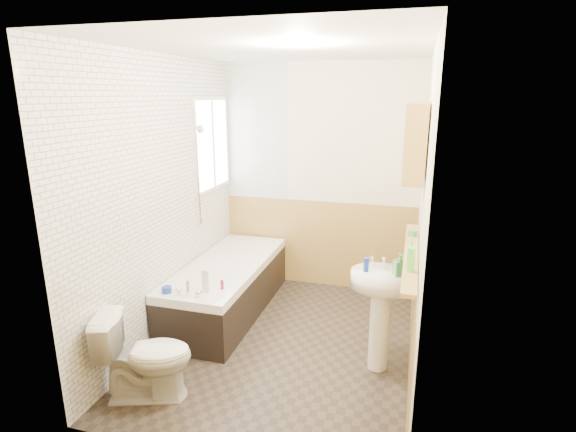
# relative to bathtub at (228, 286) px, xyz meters

# --- Properties ---
(floor) EXTENTS (2.80, 2.80, 0.00)m
(floor) POSITION_rel_bathtub_xyz_m (0.73, -0.46, -0.27)
(floor) COLOR #2C251F
(floor) RESTS_ON ground
(ceiling) EXTENTS (2.80, 2.80, 0.00)m
(ceiling) POSITION_rel_bathtub_xyz_m (0.73, -0.46, 2.23)
(ceiling) COLOR white
(ceiling) RESTS_ON ground
(wall_back) EXTENTS (2.20, 0.02, 2.50)m
(wall_back) POSITION_rel_bathtub_xyz_m (0.73, 0.95, 0.98)
(wall_back) COLOR #F4EACA
(wall_back) RESTS_ON ground
(wall_front) EXTENTS (2.20, 0.02, 2.50)m
(wall_front) POSITION_rel_bathtub_xyz_m (0.73, -1.87, 0.98)
(wall_front) COLOR #F4EACA
(wall_front) RESTS_ON ground
(wall_left) EXTENTS (0.02, 2.80, 2.50)m
(wall_left) POSITION_rel_bathtub_xyz_m (-0.38, -0.46, 0.98)
(wall_left) COLOR #F4EACA
(wall_left) RESTS_ON ground
(wall_right) EXTENTS (0.02, 2.80, 2.50)m
(wall_right) POSITION_rel_bathtub_xyz_m (1.84, -0.46, 0.98)
(wall_right) COLOR #F4EACA
(wall_right) RESTS_ON ground
(wainscot_right) EXTENTS (0.01, 2.80, 1.00)m
(wainscot_right) POSITION_rel_bathtub_xyz_m (1.82, -0.46, 0.23)
(wainscot_right) COLOR tan
(wainscot_right) RESTS_ON wall_right
(wainscot_front) EXTENTS (2.20, 0.01, 1.00)m
(wainscot_front) POSITION_rel_bathtub_xyz_m (0.73, -1.85, 0.23)
(wainscot_front) COLOR tan
(wainscot_front) RESTS_ON wall_front
(wainscot_back) EXTENTS (2.20, 0.01, 1.00)m
(wainscot_back) POSITION_rel_bathtub_xyz_m (0.73, 0.93, 0.23)
(wainscot_back) COLOR tan
(wainscot_back) RESTS_ON wall_back
(tile_cladding_left) EXTENTS (0.01, 2.80, 2.50)m
(tile_cladding_left) POSITION_rel_bathtub_xyz_m (-0.36, -0.46, 0.98)
(tile_cladding_left) COLOR white
(tile_cladding_left) RESTS_ON wall_left
(tile_return_back) EXTENTS (0.75, 0.01, 1.50)m
(tile_return_back) POSITION_rel_bathtub_xyz_m (0.01, 0.93, 1.48)
(tile_return_back) COLOR white
(tile_return_back) RESTS_ON wall_back
(window) EXTENTS (0.03, 0.79, 0.99)m
(window) POSITION_rel_bathtub_xyz_m (-0.33, 0.49, 1.38)
(window) COLOR white
(window) RESTS_ON wall_left
(bathtub) EXTENTS (0.70, 1.80, 0.66)m
(bathtub) POSITION_rel_bathtub_xyz_m (0.00, 0.00, 0.00)
(bathtub) COLOR black
(bathtub) RESTS_ON floor
(shower_riser) EXTENTS (0.10, 0.08, 1.16)m
(shower_riser) POSITION_rel_bathtub_xyz_m (-0.31, 0.10, 1.28)
(shower_riser) COLOR silver
(shower_riser) RESTS_ON wall_left
(toilet) EXTENTS (0.75, 0.57, 0.65)m
(toilet) POSITION_rel_bathtub_xyz_m (-0.03, -1.42, 0.05)
(toilet) COLOR white
(toilet) RESTS_ON floor
(sink) EXTENTS (0.49, 0.40, 0.95)m
(sink) POSITION_rel_bathtub_xyz_m (1.57, -0.59, 0.32)
(sink) COLOR white
(sink) RESTS_ON floor
(pine_shelf) EXTENTS (0.10, 1.54, 0.03)m
(pine_shelf) POSITION_rel_bathtub_xyz_m (1.77, -0.57, 0.72)
(pine_shelf) COLOR tan
(pine_shelf) RESTS_ON wall_right
(medicine_cabinet) EXTENTS (0.15, 0.61, 0.55)m
(medicine_cabinet) POSITION_rel_bathtub_xyz_m (1.74, -0.49, 1.56)
(medicine_cabinet) COLOR tan
(medicine_cabinet) RESTS_ON wall_right
(foam_can) EXTENTS (0.06, 0.06, 0.17)m
(foam_can) POSITION_rel_bathtub_xyz_m (1.77, -0.96, 0.82)
(foam_can) COLOR #59C647
(foam_can) RESTS_ON pine_shelf
(green_bottle) EXTENTS (0.06, 0.06, 0.23)m
(green_bottle) POSITION_rel_bathtub_xyz_m (1.77, -0.78, 0.85)
(green_bottle) COLOR #59C647
(green_bottle) RESTS_ON pine_shelf
(black_jar) EXTENTS (0.09, 0.09, 0.05)m
(black_jar) POSITION_rel_bathtub_xyz_m (1.77, -0.15, 0.76)
(black_jar) COLOR #388447
(black_jar) RESTS_ON pine_shelf
(soap_bottle) EXTENTS (0.14, 0.19, 0.08)m
(soap_bottle) POSITION_rel_bathtub_xyz_m (1.69, -0.62, 0.61)
(soap_bottle) COLOR #388447
(soap_bottle) RESTS_ON sink
(clear_bottle) EXTENTS (0.05, 0.05, 0.11)m
(clear_bottle) POSITION_rel_bathtub_xyz_m (1.44, -0.62, 0.62)
(clear_bottle) COLOR #19339E
(clear_bottle) RESTS_ON sink
(blue_gel) EXTENTS (0.06, 0.05, 0.21)m
(blue_gel) POSITION_rel_bathtub_xyz_m (0.11, -0.69, 0.35)
(blue_gel) COLOR silver
(blue_gel) RESTS_ON bathtub
(cream_jar) EXTENTS (0.11, 0.11, 0.05)m
(cream_jar) POSITION_rel_bathtub_xyz_m (-0.21, -0.78, 0.28)
(cream_jar) COLOR #19339E
(cream_jar) RESTS_ON bathtub
(orange_bottle) EXTENTS (0.04, 0.04, 0.08)m
(orange_bottle) POSITION_rel_bathtub_xyz_m (0.21, -0.59, 0.29)
(orange_bottle) COLOR maroon
(orange_bottle) RESTS_ON bathtub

